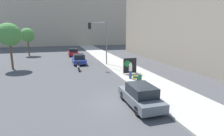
% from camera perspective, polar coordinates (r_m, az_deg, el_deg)
% --- Properties ---
extents(ground_plane, '(160.00, 160.00, 0.00)m').
position_cam_1_polar(ground_plane, '(12.90, 4.01, -11.35)').
color(ground_plane, '#444447').
extents(sidewalk_curb, '(4.35, 90.00, 0.16)m').
position_cam_1_polar(sidewalk_curb, '(27.81, 1.22, 1.64)').
color(sidewalk_curb, '#A8A399').
rests_on(sidewalk_curb, ground_plane).
extents(building_backdrop_far, '(52.00, 12.00, 28.04)m').
position_cam_1_polar(building_backdrop_far, '(68.04, -15.14, 19.21)').
color(building_backdrop_far, tan).
rests_on(building_backdrop_far, ground_plane).
extents(building_backdrop_right, '(10.00, 32.00, 19.11)m').
position_cam_1_polar(building_backdrop_right, '(33.09, 24.00, 18.80)').
color(building_backdrop_right, gray).
rests_on(building_backdrop_right, ground_plane).
extents(seated_protester, '(0.96, 0.77, 1.22)m').
position_cam_1_polar(seated_protester, '(16.13, 9.12, -3.55)').
color(seated_protester, '#474C56').
rests_on(seated_protester, sidewalk_curb).
extents(jogger_on_sidewalk, '(0.34, 0.34, 1.72)m').
position_cam_1_polar(jogger_on_sidewalk, '(18.41, 6.06, -0.80)').
color(jogger_on_sidewalk, '#334775').
rests_on(jogger_on_sidewalk, sidewalk_curb).
extents(pedestrian_behind, '(0.34, 0.34, 1.61)m').
position_cam_1_polar(pedestrian_behind, '(21.38, 6.76, 0.82)').
color(pedestrian_behind, black).
rests_on(pedestrian_behind, sidewalk_curb).
extents(protest_banner, '(1.67, 0.06, 1.87)m').
position_cam_1_polar(protest_banner, '(20.37, 5.84, 0.78)').
color(protest_banner, slate).
rests_on(protest_banner, sidewalk_curb).
extents(traffic_light_pole, '(2.94, 2.70, 6.31)m').
position_cam_1_polar(traffic_light_pole, '(25.42, -3.69, 10.43)').
color(traffic_light_pole, slate).
rests_on(traffic_light_pole, sidewalk_curb).
extents(parked_car_curbside, '(1.77, 4.29, 1.54)m').
position_cam_1_polar(parked_car_curbside, '(12.28, 9.28, -8.90)').
color(parked_car_curbside, '#565B60').
rests_on(parked_car_curbside, ground_plane).
extents(car_on_road_nearest, '(1.86, 4.54, 1.53)m').
position_cam_1_polar(car_on_road_nearest, '(27.90, -10.77, 2.87)').
color(car_on_road_nearest, navy).
rests_on(car_on_road_nearest, ground_plane).
extents(car_on_road_midblock, '(1.88, 4.37, 1.52)m').
position_cam_1_polar(car_on_road_midblock, '(37.22, -12.55, 5.06)').
color(car_on_road_midblock, maroon).
rests_on(car_on_road_midblock, ground_plane).
extents(motorcycle_on_road, '(0.28, 2.24, 1.22)m').
position_cam_1_polar(motorcycle_on_road, '(23.34, -10.94, 0.52)').
color(motorcycle_on_road, white).
rests_on(motorcycle_on_road, ground_plane).
extents(street_tree_near_curb, '(2.99, 2.99, 6.13)m').
position_cam_1_polar(street_tree_near_curb, '(26.83, -30.60, 9.33)').
color(street_tree_near_curb, brown).
rests_on(street_tree_near_curb, ground_plane).
extents(street_tree_midblock, '(2.87, 2.87, 5.67)m').
position_cam_1_polar(street_tree_midblock, '(40.18, -25.92, 9.60)').
color(street_tree_midblock, brown).
rests_on(street_tree_midblock, ground_plane).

